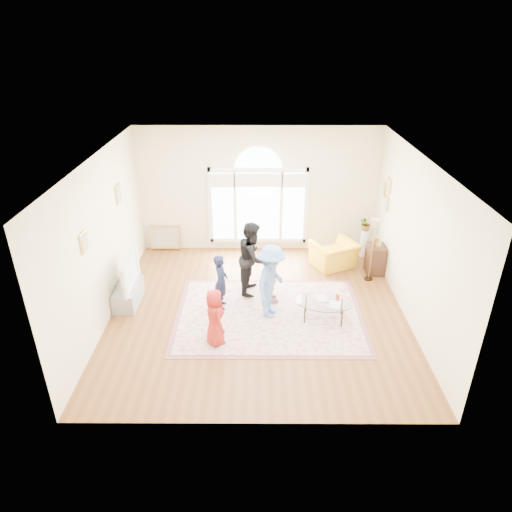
{
  "coord_description": "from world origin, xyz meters",
  "views": [
    {
      "loc": [
        -0.01,
        -7.92,
        5.31
      ],
      "look_at": [
        -0.04,
        0.3,
        1.13
      ],
      "focal_mm": 32.0,
      "sensor_mm": 36.0,
      "label": 1
    }
  ],
  "objects_px": {
    "area_rug": "(269,315)",
    "television": "(125,272)",
    "tv_console": "(128,294)",
    "coffee_table": "(324,302)",
    "armchair": "(334,255)"
  },
  "relations": [
    {
      "from": "tv_console",
      "to": "armchair",
      "type": "xyz_separation_m",
      "value": [
        4.6,
        1.67,
        0.11
      ]
    },
    {
      "from": "area_rug",
      "to": "tv_console",
      "type": "relative_size",
      "value": 3.6
    },
    {
      "from": "area_rug",
      "to": "armchair",
      "type": "xyz_separation_m",
      "value": [
        1.62,
        2.13,
        0.31
      ]
    },
    {
      "from": "television",
      "to": "armchair",
      "type": "xyz_separation_m",
      "value": [
        4.59,
        1.67,
        -0.43
      ]
    },
    {
      "from": "area_rug",
      "to": "tv_console",
      "type": "xyz_separation_m",
      "value": [
        -2.98,
        0.45,
        0.2
      ]
    },
    {
      "from": "tv_console",
      "to": "armchair",
      "type": "distance_m",
      "value": 4.9
    },
    {
      "from": "tv_console",
      "to": "television",
      "type": "xyz_separation_m",
      "value": [
        0.01,
        -0.0,
        0.54
      ]
    },
    {
      "from": "television",
      "to": "coffee_table",
      "type": "bearing_deg",
      "value": -8.33
    },
    {
      "from": "area_rug",
      "to": "coffee_table",
      "type": "height_order",
      "value": "coffee_table"
    },
    {
      "from": "armchair",
      "to": "area_rug",
      "type": "bearing_deg",
      "value": 27.42
    },
    {
      "from": "coffee_table",
      "to": "armchair",
      "type": "height_order",
      "value": "armchair"
    },
    {
      "from": "area_rug",
      "to": "television",
      "type": "distance_m",
      "value": 3.1
    },
    {
      "from": "coffee_table",
      "to": "tv_console",
      "type": "bearing_deg",
      "value": -179.65
    },
    {
      "from": "tv_console",
      "to": "coffee_table",
      "type": "bearing_deg",
      "value": -8.32
    },
    {
      "from": "coffee_table",
      "to": "television",
      "type": "bearing_deg",
      "value": -179.67
    }
  ]
}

